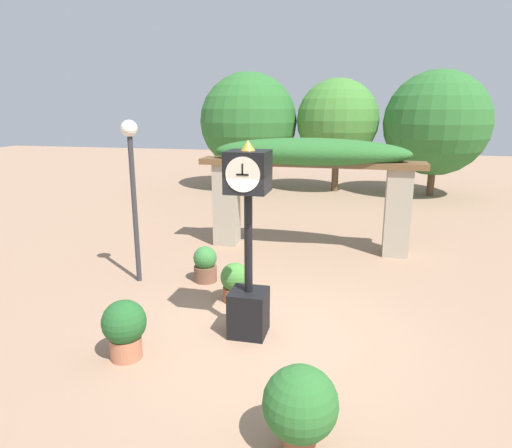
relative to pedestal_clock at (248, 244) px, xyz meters
name	(u,v)px	position (x,y,z in m)	size (l,w,h in m)	color
ground_plane	(271,336)	(0.36, 0.00, -1.48)	(60.00, 60.00, 0.00)	#9E7A60
pedestal_clock	(248,244)	(0.00, 0.00, 0.00)	(0.60, 0.65, 3.01)	black
pergola	(310,167)	(0.36, 4.64, 0.57)	(5.39, 1.18, 2.75)	#A89E89
potted_plant_near_left	(300,406)	(1.12, -2.31, -0.96)	(0.79, 0.79, 0.93)	#9E563D
potted_plant_near_right	(205,264)	(-1.40, 1.97, -1.11)	(0.48, 0.48, 0.73)	brown
potted_plant_far_left	(124,327)	(-1.53, -1.08, -1.01)	(0.63, 0.63, 0.86)	#B26B4C
potted_plant_far_right	(235,282)	(-0.55, 1.16, -1.10)	(0.53, 0.53, 0.73)	#9E563D
lamp_post	(132,168)	(-2.74, 1.69, 0.83)	(0.32, 0.32, 3.23)	#333338
tree_line	(336,122)	(0.48, 12.89, 1.39)	(11.57, 4.10, 4.90)	brown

